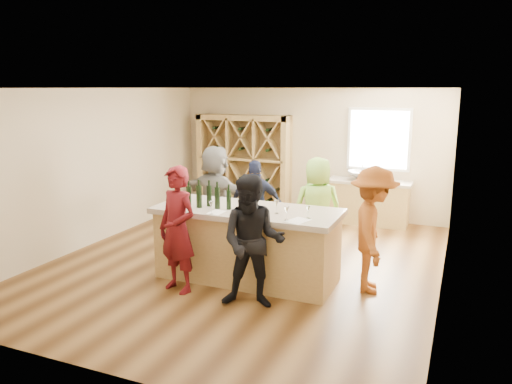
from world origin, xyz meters
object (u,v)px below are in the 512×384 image
at_px(wine_bottle_c, 209,196).
at_px(person_near_right, 253,242).
at_px(wine_bottle_b, 199,196).
at_px(person_near_left, 178,230).
at_px(sink, 360,175).
at_px(wine_bottle_e, 229,200).
at_px(wine_bottle_d, 217,198).
at_px(person_far_left, 216,195).
at_px(person_server, 373,230).
at_px(person_far_mid, 256,205).
at_px(person_far_right, 317,208).
at_px(wine_rack, 244,163).
at_px(wine_bottle_a, 189,196).
at_px(tasting_counter_base, 247,246).

height_order(wine_bottle_c, person_near_right, person_near_right).
xyz_separation_m(wine_bottle_b, person_near_left, (-0.04, -0.55, -0.36)).
height_order(sink, person_near_right, person_near_right).
height_order(sink, wine_bottle_e, wine_bottle_e).
relative_size(wine_bottle_d, person_far_left, 0.18).
xyz_separation_m(sink, wine_bottle_b, (-1.57, -4.04, 0.23)).
distance_m(person_server, person_far_left, 3.24).
xyz_separation_m(sink, person_far_mid, (-1.32, -2.49, -0.22)).
bearing_deg(wine_bottle_c, person_far_right, 48.86).
xyz_separation_m(wine_rack, person_far_mid, (1.38, -2.56, -0.31)).
distance_m(person_near_left, person_far_right, 2.54).
xyz_separation_m(wine_rack, wine_bottle_c, (1.22, -3.97, 0.14)).
bearing_deg(person_far_left, person_server, 175.80).
xyz_separation_m(wine_bottle_c, person_far_right, (1.25, 1.44, -0.39)).
relative_size(wine_bottle_d, person_near_right, 0.18).
bearing_deg(wine_bottle_e, wine_bottle_a, -178.50).
bearing_deg(wine_bottle_e, tasting_counter_base, 34.15).
relative_size(wine_bottle_c, wine_bottle_e, 1.08).
relative_size(wine_bottle_a, wine_bottle_b, 0.88).
height_order(wine_bottle_e, person_near_left, person_near_left).
xyz_separation_m(sink, person_far_right, (-0.22, -2.46, -0.16)).
relative_size(wine_bottle_e, person_near_right, 0.16).
relative_size(sink, wine_bottle_e, 1.89).
height_order(tasting_counter_base, person_far_right, person_far_right).
bearing_deg(person_server, tasting_counter_base, 87.26).
distance_m(sink, wine_bottle_a, 4.37).
height_order(wine_bottle_b, person_far_right, person_far_right).
bearing_deg(wine_bottle_d, person_near_left, -118.03).
relative_size(wine_bottle_a, wine_bottle_e, 1.03).
height_order(person_far_mid, person_far_right, person_far_right).
relative_size(wine_bottle_b, person_far_mid, 0.21).
height_order(wine_bottle_b, person_near_left, person_near_left).
distance_m(sink, wine_bottle_c, 4.17).
height_order(sink, person_server, person_server).
relative_size(tasting_counter_base, person_far_mid, 1.64).
bearing_deg(person_far_right, wine_rack, -75.34).
distance_m(tasting_counter_base, wine_bottle_c, 0.94).
height_order(wine_rack, person_server, wine_rack).
xyz_separation_m(wine_bottle_b, person_far_right, (1.35, 1.57, -0.40)).
distance_m(wine_bottle_b, wine_bottle_c, 0.17).
relative_size(sink, person_server, 0.31).
xyz_separation_m(wine_bottle_b, wine_bottle_c, (0.09, 0.14, -0.01)).
distance_m(wine_bottle_c, wine_bottle_d, 0.21).
xyz_separation_m(person_near_right, person_far_left, (-1.70, 2.26, 0.03)).
bearing_deg(person_near_left, wine_bottle_a, 121.80).
height_order(person_near_left, person_far_right, person_near_left).
relative_size(person_server, person_far_right, 1.04).
xyz_separation_m(tasting_counter_base, person_far_mid, (-0.42, 1.33, 0.29)).
relative_size(tasting_counter_base, wine_bottle_b, 7.75).
bearing_deg(wine_bottle_c, person_near_right, -36.57).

